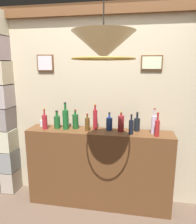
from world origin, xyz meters
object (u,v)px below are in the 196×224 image
at_px(glass_tumbler_rocks, 43,123).
at_px(pendant_lamp, 103,46).
at_px(liquor_bottle_mezcal, 57,122).
at_px(liquor_bottle_whiskey, 121,123).
at_px(liquor_bottle_tequila, 154,124).
at_px(liquor_bottle_gin, 66,119).
at_px(liquor_bottle_brandy, 157,128).
at_px(liquor_bottle_scotch, 109,123).
at_px(liquor_bottle_sherry, 137,124).
at_px(liquor_bottle_rum, 45,122).
at_px(liquor_bottle_bourbon, 75,121).
at_px(liquor_bottle_port, 95,119).
at_px(liquor_bottle_vermouth, 87,124).
at_px(liquor_bottle_vodka, 131,127).

height_order(glass_tumbler_rocks, pendant_lamp, pendant_lamp).
relative_size(liquor_bottle_mezcal, pendant_lamp, 0.45).
xyz_separation_m(liquor_bottle_whiskey, liquor_bottle_tequila, (0.39, -0.03, 0.01)).
distance_m(liquor_bottle_tequila, liquor_bottle_mezcal, 1.21).
height_order(liquor_bottle_tequila, liquor_bottle_gin, liquor_bottle_gin).
bearing_deg(liquor_bottle_brandy, liquor_bottle_scotch, 165.82).
bearing_deg(liquor_bottle_brandy, liquor_bottle_sherry, 142.79).
bearing_deg(liquor_bottle_mezcal, liquor_bottle_rum, -157.60).
distance_m(liquor_bottle_bourbon, liquor_bottle_port, 0.26).
xyz_separation_m(liquor_bottle_bourbon, liquor_bottle_port, (0.25, 0.02, 0.04)).
height_order(liquor_bottle_sherry, liquor_bottle_port, liquor_bottle_port).
relative_size(liquor_bottle_sherry, liquor_bottle_port, 0.72).
relative_size(liquor_bottle_bourbon, liquor_bottle_gin, 0.72).
distance_m(liquor_bottle_vermouth, liquor_bottle_tequila, 0.80).
relative_size(liquor_bottle_gin, liquor_bottle_brandy, 1.24).
distance_m(liquor_bottle_scotch, liquor_bottle_brandy, 0.58).
bearing_deg(liquor_bottle_scotch, liquor_bottle_gin, -174.09).
distance_m(liquor_bottle_bourbon, pendant_lamp, 1.25).
bearing_deg(liquor_bottle_vodka, liquor_bottle_brandy, -5.03).
bearing_deg(pendant_lamp, liquor_bottle_brandy, 51.68).
distance_m(liquor_bottle_vermouth, liquor_bottle_vodka, 0.54).
distance_m(liquor_bottle_brandy, pendant_lamp, 1.18).
bearing_deg(glass_tumbler_rocks, liquor_bottle_mezcal, -14.45).
xyz_separation_m(liquor_bottle_rum, liquor_bottle_tequila, (1.35, 0.05, 0.02)).
distance_m(liquor_bottle_scotch, pendant_lamp, 1.17).
bearing_deg(liquor_bottle_brandy, liquor_bottle_gin, 175.59).
distance_m(liquor_bottle_rum, liquor_bottle_gin, 0.27).
relative_size(liquor_bottle_vermouth, liquor_bottle_whiskey, 0.88).
relative_size(liquor_bottle_whiskey, liquor_bottle_sherry, 1.06).
height_order(liquor_bottle_brandy, glass_tumbler_rocks, liquor_bottle_brandy).
xyz_separation_m(liquor_bottle_port, pendant_lamp, (0.23, -0.81, 0.80)).
height_order(liquor_bottle_vermouth, liquor_bottle_vodka, liquor_bottle_vodka).
bearing_deg(liquor_bottle_port, liquor_bottle_gin, -170.17).
bearing_deg(glass_tumbler_rocks, liquor_bottle_vermouth, -8.40).
relative_size(liquor_bottle_rum, liquor_bottle_mezcal, 1.17).
bearing_deg(liquor_bottle_vermouth, pendant_lamp, -66.82).
bearing_deg(liquor_bottle_vodka, liquor_bottle_scotch, 156.75).
bearing_deg(liquor_bottle_sherry, liquor_bottle_mezcal, -176.07).
bearing_deg(liquor_bottle_mezcal, glass_tumbler_rocks, 165.55).
height_order(liquor_bottle_whiskey, liquor_bottle_tequila, liquor_bottle_tequila).
height_order(liquor_bottle_scotch, liquor_bottle_brandy, liquor_bottle_brandy).
xyz_separation_m(liquor_bottle_rum, liquor_bottle_sherry, (1.15, 0.13, -0.01)).
relative_size(liquor_bottle_vodka, glass_tumbler_rocks, 2.92).
height_order(liquor_bottle_bourbon, liquor_bottle_sherry, liquor_bottle_bourbon).
distance_m(liquor_bottle_tequila, liquor_bottle_vodka, 0.27).
distance_m(liquor_bottle_mezcal, pendant_lamp, 1.35).
bearing_deg(liquor_bottle_vodka, liquor_bottle_gin, 175.81).
bearing_deg(liquor_bottle_sherry, liquor_bottle_vermouth, -170.11).
xyz_separation_m(liquor_bottle_brandy, liquor_bottle_vodka, (-0.29, 0.03, -0.01)).
height_order(liquor_bottle_bourbon, liquor_bottle_gin, liquor_bottle_gin).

